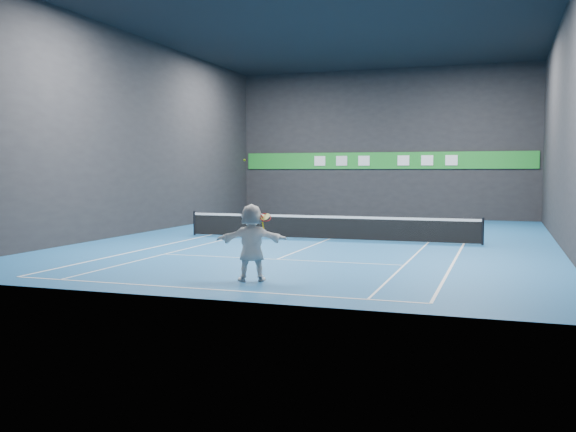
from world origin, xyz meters
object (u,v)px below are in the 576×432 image
(tennis_net, at_px, (328,227))
(tennis_racket, at_px, (265,218))
(player, at_px, (252,242))
(tennis_ball, at_px, (244,160))

(tennis_net, relative_size, tennis_racket, 25.38)
(tennis_net, height_order, tennis_racket, tennis_racket)
(player, relative_size, tennis_racket, 4.08)
(tennis_ball, relative_size, tennis_racket, 0.13)
(tennis_ball, bearing_deg, player, -30.36)
(tennis_racket, bearing_deg, tennis_ball, 170.59)
(player, xyz_separation_m, tennis_ball, (-0.25, 0.15, 2.14))
(tennis_ball, height_order, tennis_net, tennis_ball)
(player, relative_size, tennis_net, 0.16)
(tennis_net, xyz_separation_m, tennis_racket, (1.10, -10.38, 1.10))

